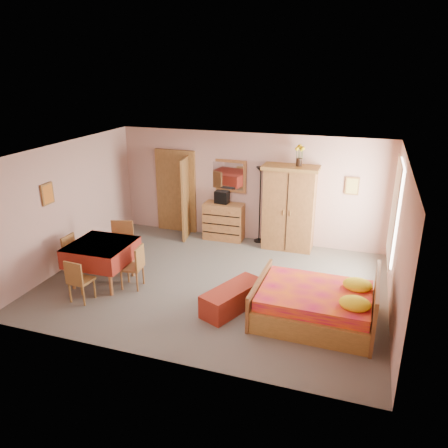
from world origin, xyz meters
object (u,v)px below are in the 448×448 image
(floor_lamp, at_px, (260,205))
(chair_south, at_px, (81,280))
(wardrobe, at_px, (289,208))
(chair_east, at_px, (132,267))
(chest_of_drawers, at_px, (224,221))
(wall_mirror, at_px, (227,176))
(sunflower_vase, at_px, (299,155))
(bench, at_px, (233,298))
(dining_table, at_px, (103,263))
(chair_west, at_px, (77,257))
(stereo, at_px, (222,197))
(bed, at_px, (315,296))
(chair_north, at_px, (121,247))

(floor_lamp, relative_size, chair_south, 2.24)
(wardrobe, height_order, chair_east, wardrobe)
(chest_of_drawers, distance_m, chair_east, 3.06)
(wall_mirror, distance_m, sunflower_vase, 1.89)
(floor_lamp, xyz_separation_m, bench, (0.33, -3.18, -0.71))
(sunflower_vase, bearing_deg, chest_of_drawers, 178.33)
(chest_of_drawers, xyz_separation_m, floor_lamp, (0.87, 0.09, 0.47))
(dining_table, height_order, chair_west, chair_west)
(stereo, bearing_deg, floor_lamp, 4.44)
(bed, bearing_deg, wall_mirror, 129.96)
(dining_table, relative_size, chair_east, 1.33)
(stereo, bearing_deg, chair_north, -121.45)
(floor_lamp, bearing_deg, chair_east, -120.03)
(chest_of_drawers, distance_m, sunflower_vase, 2.47)
(dining_table, distance_m, chair_south, 0.73)
(chest_of_drawers, xyz_separation_m, chair_east, (-0.88, -2.93, -0.03))
(wardrobe, distance_m, chair_south, 4.78)
(dining_table, bearing_deg, wardrobe, 42.69)
(wall_mirror, relative_size, bed, 0.50)
(wardrobe, bearing_deg, chair_south, -131.18)
(bench, bearing_deg, dining_table, 176.94)
(wardrobe, bearing_deg, bed, -71.62)
(bed, xyz_separation_m, chair_east, (-3.48, 0.07, -0.03))
(floor_lamp, distance_m, chair_north, 3.38)
(bed, bearing_deg, chair_west, 179.56)
(wardrobe, xyz_separation_m, chair_east, (-2.47, -2.86, -0.55))
(chair_east, bearing_deg, stereo, -22.21)
(stereo, xyz_separation_m, floor_lamp, (0.92, 0.07, -0.13))
(chest_of_drawers, relative_size, chair_north, 0.95)
(stereo, relative_size, bench, 0.26)
(bench, relative_size, dining_table, 1.11)
(wardrobe, bearing_deg, floor_lamp, 166.82)
(floor_lamp, xyz_separation_m, chair_north, (-2.35, -2.40, -0.42))
(chest_of_drawers, distance_m, wall_mirror, 1.12)
(stereo, xyz_separation_m, chair_north, (-1.42, -2.33, -0.55))
(sunflower_vase, bearing_deg, bench, -100.44)
(chair_north, bearing_deg, bench, 147.55)
(bed, xyz_separation_m, chair_west, (-4.75, 0.12, -0.02))
(floor_lamp, bearing_deg, chair_north, -134.38)
(floor_lamp, bearing_deg, bench, -84.10)
(stereo, height_order, chair_east, stereo)
(wardrobe, distance_m, bench, 3.14)
(floor_lamp, xyz_separation_m, bed, (1.73, -3.09, -0.46))
(stereo, relative_size, chair_south, 0.39)
(chair_north, bearing_deg, stereo, -137.67)
(wall_mirror, bearing_deg, chest_of_drawers, -85.37)
(stereo, height_order, sunflower_vase, sunflower_vase)
(chair_south, bearing_deg, sunflower_vase, 52.01)
(wardrobe, relative_size, bench, 1.56)
(bed, relative_size, chair_north, 1.96)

